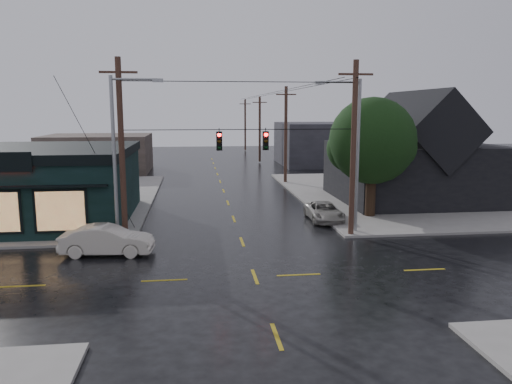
{
  "coord_description": "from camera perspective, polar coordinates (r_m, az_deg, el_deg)",
  "views": [
    {
      "loc": [
        -2.57,
        -21.25,
        7.41
      ],
      "look_at": [
        0.8,
        6.04,
        2.84
      ],
      "focal_mm": 35.0,
      "sensor_mm": 36.0,
      "label": 1
    }
  ],
  "objects": [
    {
      "name": "utility_pole_far_b",
      "position": [
        70.24,
        0.42,
        3.38
      ],
      "size": [
        2.0,
        0.32,
        9.15
      ],
      "primitive_type": null,
      "color": "#331F16",
      "rests_on": "ground"
    },
    {
      "name": "corner_tree",
      "position": [
        34.75,
        13.17,
        5.68
      ],
      "size": [
        5.88,
        5.88,
        8.1
      ],
      "color": "black",
      "rests_on": "ground"
    },
    {
      "name": "streetlight_nw",
      "position": [
        28.37,
        -15.45,
        -6.05
      ],
      "size": [
        5.4,
        0.3,
        9.15
      ],
      "primitive_type": null,
      "color": "gray",
      "rests_on": "ground"
    },
    {
      "name": "bg_building_east",
      "position": [
        68.96,
        8.64,
        5.5
      ],
      "size": [
        14.0,
        12.0,
        5.6
      ],
      "primitive_type": "cube",
      "color": "#27262B",
      "rests_on": "ground"
    },
    {
      "name": "sidewalk_ne",
      "position": [
        47.59,
        21.38,
        -0.08
      ],
      "size": [
        28.0,
        28.0,
        0.15
      ],
      "primitive_type": "cube",
      "color": "gray",
      "rests_on": "ground"
    },
    {
      "name": "utility_pole_nw",
      "position": [
        28.99,
        -14.66,
        -5.69
      ],
      "size": [
        2.0,
        0.32,
        10.15
      ],
      "primitive_type": null,
      "color": "#331F16",
      "rests_on": "ground"
    },
    {
      "name": "utility_pole_ne",
      "position": [
        30.12,
        10.76,
        -4.97
      ],
      "size": [
        2.0,
        0.32,
        10.15
      ],
      "primitive_type": null,
      "color": "#331F16",
      "rests_on": "ground"
    },
    {
      "name": "utility_pole_far_c",
      "position": [
        90.02,
        -1.23,
        4.72
      ],
      "size": [
        2.0,
        0.32,
        9.15
      ],
      "primitive_type": null,
      "color": "#331F16",
      "rests_on": "ground"
    },
    {
      "name": "streetlight_ne",
      "position": [
        30.92,
        11.25,
        -4.61
      ],
      "size": [
        5.4,
        0.3,
        9.15
      ],
      "primitive_type": null,
      "color": "gray",
      "rests_on": "ground"
    },
    {
      "name": "ne_building",
      "position": [
        42.2,
        17.66,
        5.0
      ],
      "size": [
        12.6,
        11.6,
        8.75
      ],
      "color": "black",
      "rests_on": "ground"
    },
    {
      "name": "sedan_cream",
      "position": [
        26.82,
        -16.66,
        -5.3
      ],
      "size": [
        4.79,
        2.0,
        1.54
      ],
      "primitive_type": "imported",
      "rotation": [
        0.0,
        0.0,
        1.49
      ],
      "color": "beige",
      "rests_on": "ground"
    },
    {
      "name": "ground_plane",
      "position": [
        22.65,
        -0.13,
        -9.66
      ],
      "size": [
        160.0,
        160.0,
        0.0
      ],
      "primitive_type": "plane",
      "color": "black"
    },
    {
      "name": "suv_silver",
      "position": [
        33.81,
        7.8,
        -2.24
      ],
      "size": [
        2.14,
        4.49,
        1.24
      ],
      "primitive_type": "imported",
      "rotation": [
        0.0,
        0.0,
        -0.02
      ],
      "color": "gray",
      "rests_on": "ground"
    },
    {
      "name": "bg_building_west",
      "position": [
        62.53,
        -17.59,
        4.22
      ],
      "size": [
        12.0,
        10.0,
        4.4
      ],
      "primitive_type": "cube",
      "color": "#393029",
      "rests_on": "ground"
    },
    {
      "name": "span_signal_assembly",
      "position": [
        27.93,
        -1.56,
        5.92
      ],
      "size": [
        13.0,
        0.48,
        1.23
      ],
      "color": "black",
      "rests_on": "ground"
    },
    {
      "name": "utility_pole_far_a",
      "position": [
        50.63,
        3.36,
        1.01
      ],
      "size": [
        2.0,
        0.32,
        9.65
      ],
      "primitive_type": null,
      "color": "#331F16",
      "rests_on": "ground"
    },
    {
      "name": "pizza_shop",
      "position": [
        36.71,
        -26.76,
        0.83
      ],
      "size": [
        16.3,
        12.34,
        4.9
      ],
      "color": "black",
      "rests_on": "ground"
    }
  ]
}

